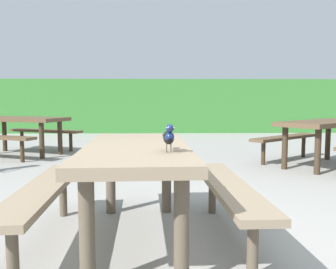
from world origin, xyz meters
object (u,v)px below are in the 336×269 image
(bird_grackle, at_px, (169,136))
(picnic_table_mid_right, at_px, (21,127))
(picnic_table_foreground, at_px, (137,169))
(picnic_table_mid_left, at_px, (324,132))

(bird_grackle, relative_size, picnic_table_mid_right, 0.13)
(bird_grackle, bearing_deg, picnic_table_mid_right, 119.91)
(picnic_table_foreground, distance_m, bird_grackle, 0.53)
(picnic_table_mid_right, bearing_deg, picnic_table_mid_left, -14.44)
(picnic_table_foreground, distance_m, picnic_table_mid_right, 5.10)
(picnic_table_mid_left, bearing_deg, picnic_table_mid_right, 165.56)
(picnic_table_foreground, xyz_separation_m, picnic_table_mid_left, (2.84, 3.04, 0.00))
(picnic_table_foreground, height_order, picnic_table_mid_right, same)
(picnic_table_mid_right, bearing_deg, picnic_table_foreground, -60.18)
(picnic_table_mid_left, xyz_separation_m, picnic_table_mid_right, (-5.38, 1.38, 0.00))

